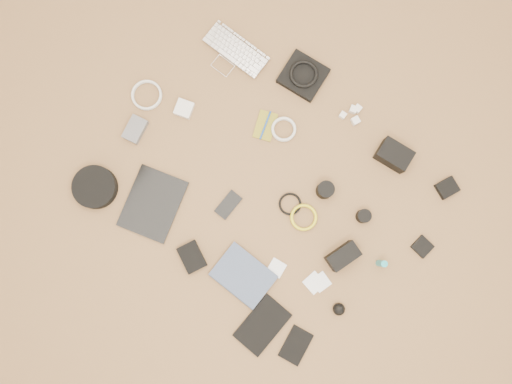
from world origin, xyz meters
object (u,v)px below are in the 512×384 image
Objects in this scene: tablet at (153,204)px; phone at (228,205)px; laptop at (230,57)px; paperback at (230,292)px; headphone_case at (95,187)px; dslr_camera at (394,155)px.

phone is at bearing 20.93° from tablet.
tablet is at bearing -79.26° from laptop.
phone is at bearing 39.86° from paperback.
headphone_case is at bearing -97.06° from laptop.
laptop is at bearing 38.55° from paperback.
paperback is at bearing -26.51° from tablet.
paperback reaches higher than phone.
tablet is (0.15, -0.70, -0.01)m from laptop.
laptop is 1.23× the size of paperback.
phone is (-0.42, -0.60, -0.03)m from dslr_camera.
dslr_camera is at bearing 32.96° from tablet.
phone is (0.25, 0.20, -0.00)m from tablet.
tablet is 2.38× the size of phone.
phone is 0.64× the size of headphone_case.
paperback is (0.24, -0.28, 0.01)m from phone.
phone is (0.40, -0.51, -0.01)m from laptop.
tablet is 1.53× the size of headphone_case.
tablet is at bearing -136.92° from dslr_camera.
tablet is 0.49m from paperback.
dslr_camera is (0.82, 0.09, 0.03)m from laptop.
dslr_camera is 0.58× the size of paperback.
phone is 0.57m from headphone_case.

